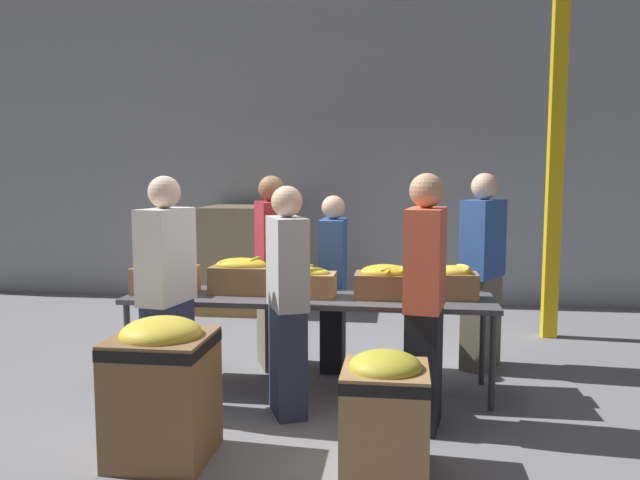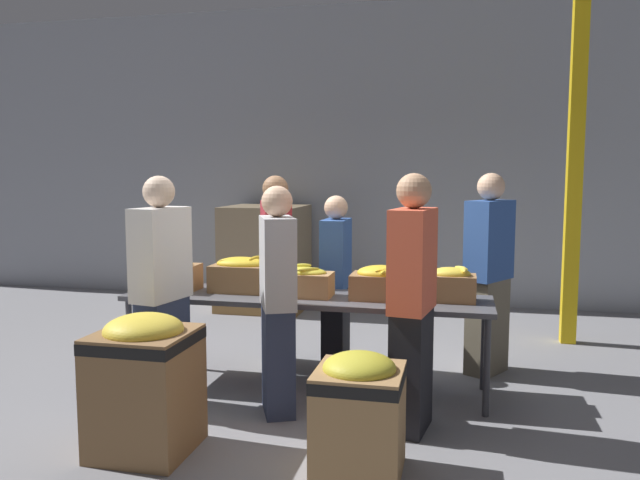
% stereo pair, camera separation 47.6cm
% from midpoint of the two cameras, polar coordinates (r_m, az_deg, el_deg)
% --- Properties ---
extents(ground_plane, '(30.00, 30.00, 0.00)m').
position_cam_midpoint_polar(ground_plane, '(5.27, -3.70, -13.42)').
color(ground_plane, gray).
extents(wall_back, '(16.00, 0.08, 4.00)m').
position_cam_midpoint_polar(wall_back, '(8.54, 0.96, 7.74)').
color(wall_back, '#9399A3').
rests_on(wall_back, ground_plane).
extents(sorting_table, '(2.96, 0.70, 0.77)m').
position_cam_midpoint_polar(sorting_table, '(5.07, -3.76, -5.73)').
color(sorting_table, '#4C4C51').
rests_on(sorting_table, ground_plane).
extents(banana_box_0, '(0.50, 0.33, 0.29)m').
position_cam_midpoint_polar(banana_box_0, '(5.38, -16.45, -3.18)').
color(banana_box_0, olive).
rests_on(banana_box_0, sorting_table).
extents(banana_box_1, '(0.50, 0.32, 0.31)m').
position_cam_midpoint_polar(banana_box_1, '(5.24, -9.77, -3.21)').
color(banana_box_1, olive).
rests_on(banana_box_1, sorting_table).
extents(banana_box_2, '(0.49, 0.29, 0.26)m').
position_cam_midpoint_polar(banana_box_2, '(5.03, -4.10, -3.83)').
color(banana_box_2, '#A37A4C').
rests_on(banana_box_2, sorting_table).
extents(banana_box_3, '(0.48, 0.34, 0.27)m').
position_cam_midpoint_polar(banana_box_3, '(4.97, 3.29, -3.79)').
color(banana_box_3, olive).
rests_on(banana_box_3, sorting_table).
extents(banana_box_4, '(0.39, 0.26, 0.28)m').
position_cam_midpoint_polar(banana_box_4, '(5.00, 9.42, -3.84)').
color(banana_box_4, olive).
rests_on(banana_box_4, sorting_table).
extents(volunteer_0, '(0.40, 0.52, 1.74)m').
position_cam_midpoint_polar(volunteer_0, '(5.67, -6.81, -3.00)').
color(volunteer_0, '#6B604C').
rests_on(volunteer_0, ground_plane).
extents(volunteer_1, '(0.32, 0.50, 1.74)m').
position_cam_midpoint_polar(volunteer_1, '(4.73, -16.65, -5.04)').
color(volunteer_1, '#2D3856').
rests_on(volunteer_1, ground_plane).
extents(volunteer_2, '(0.21, 0.42, 1.57)m').
position_cam_midpoint_polar(volunteer_2, '(5.57, -1.24, -4.04)').
color(volunteer_2, black).
rests_on(volunteer_2, ground_plane).
extents(volunteer_3, '(0.31, 0.50, 1.76)m').
position_cam_midpoint_polar(volunteer_3, '(4.31, 6.45, -5.76)').
color(volunteer_3, black).
rests_on(volunteer_3, ground_plane).
extents(volunteer_4, '(0.45, 0.53, 1.76)m').
position_cam_midpoint_polar(volunteer_4, '(5.71, 12.33, -2.93)').
color(volunteer_4, '#6B604C').
rests_on(volunteer_4, ground_plane).
extents(volunteer_5, '(0.38, 0.50, 1.67)m').
position_cam_midpoint_polar(volunteer_5, '(4.54, -6.02, -5.72)').
color(volunteer_5, '#2D3856').
rests_on(volunteer_5, ground_plane).
extents(donation_bin_0, '(0.59, 0.59, 0.89)m').
position_cam_midpoint_polar(donation_bin_0, '(4.11, -17.55, -12.49)').
color(donation_bin_0, olive).
rests_on(donation_bin_0, ground_plane).
extents(donation_bin_1, '(0.51, 0.51, 0.73)m').
position_cam_midpoint_polar(donation_bin_1, '(3.79, 2.28, -15.15)').
color(donation_bin_1, '#A37A4C').
rests_on(donation_bin_1, ground_plane).
extents(support_pillar, '(0.15, 0.15, 4.00)m').
position_cam_midpoint_polar(support_pillar, '(6.96, 18.92, 7.77)').
color(support_pillar, yellow).
rests_on(support_pillar, ground_plane).
extents(pallet_stack_0, '(1.08, 1.08, 1.34)m').
position_cam_midpoint_polar(pallet_stack_0, '(8.17, -8.50, -1.70)').
color(pallet_stack_0, olive).
rests_on(pallet_stack_0, ground_plane).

